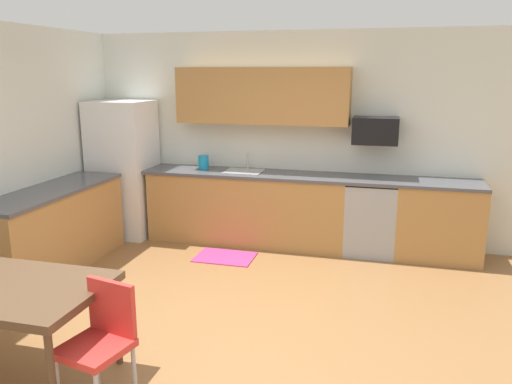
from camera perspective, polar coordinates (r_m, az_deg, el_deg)
The scene contains 17 objects.
ground_plane at distance 4.64m, azimuth -3.27°, elevation -14.93°, with size 12.00×12.00×0.00m, color olive.
wall_back at distance 6.71m, azimuth 3.63°, elevation 6.06°, with size 5.80×0.10×2.70m, color silver.
cabinet_run_back at distance 6.66m, azimuth -1.02°, elevation -1.87°, with size 2.57×0.60×0.90m, color #AD7A42.
cabinet_run_back_right at distance 6.45m, azimuth 19.75°, elevation -3.18°, with size 0.98×0.60×0.90m, color #AD7A42.
cabinet_run_left at distance 6.15m, azimuth -21.75°, elevation -4.14°, with size 0.60×2.00×0.90m, color #AD7A42.
countertop_back at distance 6.44m, azimuth 2.96°, elevation 1.89°, with size 4.80×0.64×0.04m, color #4C4C51.
countertop_left at distance 6.04m, azimuth -22.13°, elevation 0.13°, with size 0.64×2.00×0.04m, color #4C4C51.
upper_cabinets_back at distance 6.52m, azimuth 0.68°, elevation 10.72°, with size 2.20×0.34×0.70m, color #AD7A42.
refrigerator at distance 7.14m, azimuth -14.58°, elevation 2.52°, with size 0.76×0.70×1.82m, color white.
oven_range at distance 6.42m, azimuth 12.71°, elevation -2.73°, with size 0.60×0.60×0.91m.
microwave at distance 6.32m, azimuth 13.23°, elevation 6.71°, with size 0.54×0.36×0.32m, color black.
sink_basin at distance 6.57m, azimuth -1.37°, elevation 1.77°, with size 0.48×0.40×0.14m, color #A5A8AD.
sink_faucet at distance 6.71m, azimuth -0.95°, elevation 3.41°, with size 0.02×0.02×0.24m, color #B2B5BA.
dining_table at distance 4.05m, azimuth -26.38°, elevation -10.04°, with size 1.40×0.90×0.75m.
chair_near_table at distance 3.62m, azimuth -16.90°, elevation -15.16°, with size 0.48×0.48×0.85m.
floor_mat at distance 6.23m, azimuth -3.50°, elevation -7.27°, with size 0.70×0.50×0.01m, color #CC3372.
kettle at distance 6.77m, azimuth -5.90°, elevation 3.25°, with size 0.14×0.14×0.20m, color #198CBF.
Camera 1 is at (1.29, -3.88, 2.20)m, focal length 35.73 mm.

